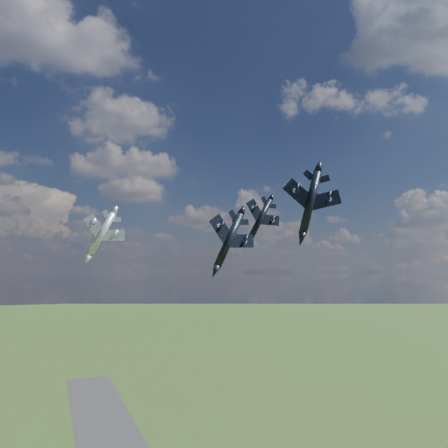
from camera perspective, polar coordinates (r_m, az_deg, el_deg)
name	(u,v)px	position (r m, az deg, el deg)	size (l,w,h in m)	color
jet_lead_navy	(229,240)	(84.80, 0.69, -2.07)	(11.27, 15.71, 3.25)	black
jet_right_navy	(310,202)	(76.81, 11.22, 2.81)	(10.80, 15.06, 3.12)	black
jet_high_navy	(261,218)	(110.81, 4.80, 0.72)	(11.11, 15.49, 3.20)	black
jet_left_silver	(101,234)	(93.08, -15.72, -1.30)	(9.78, 13.63, 2.82)	#ADB1B8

